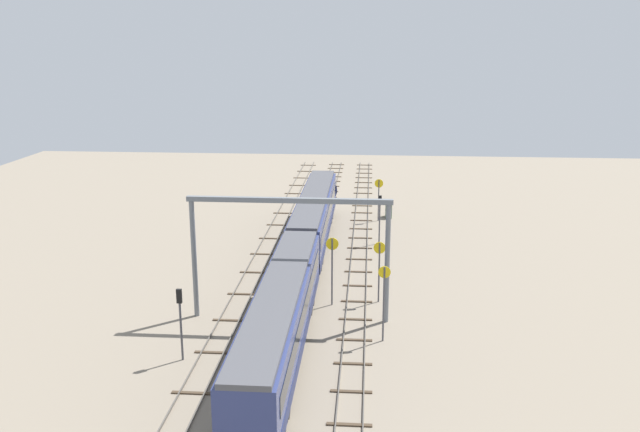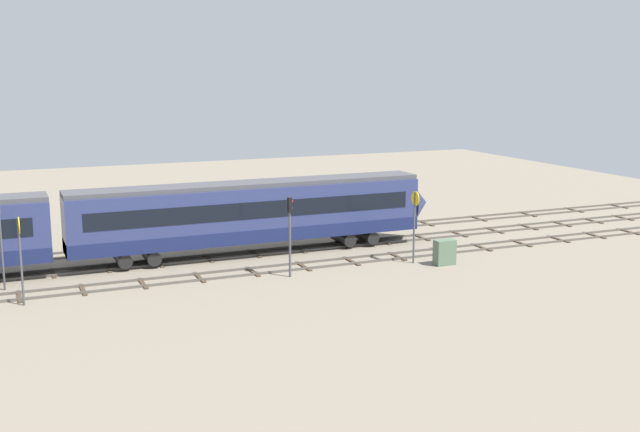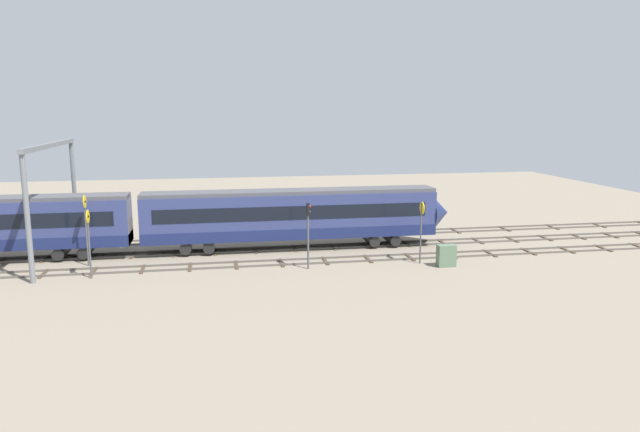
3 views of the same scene
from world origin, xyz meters
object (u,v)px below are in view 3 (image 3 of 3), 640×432
(overhead_gantry, at_px, (52,176))
(speed_sign_distant_end, at_px, (89,234))
(train, at_px, (143,222))
(speed_sign_near_foreground, at_px, (86,220))
(signal_light_trackside_approach, at_px, (308,226))
(relay_cabinet, at_px, (446,256))
(speed_sign_mid_trackside, at_px, (421,223))

(overhead_gantry, xyz_separation_m, speed_sign_distant_end, (3.65, -6.36, -3.30))
(train, height_order, speed_sign_distant_end, train)
(train, relative_size, speed_sign_near_foreground, 9.52)
(train, distance_m, speed_sign_near_foreground, 4.66)
(speed_sign_near_foreground, relative_size, speed_sign_distant_end, 1.11)
(speed_sign_near_foreground, bearing_deg, overhead_gantry, 134.37)
(overhead_gantry, height_order, signal_light_trackside_approach, overhead_gantry)
(speed_sign_near_foreground, xyz_separation_m, relay_cabinet, (26.05, -4.89, -2.63))
(relay_cabinet, bearing_deg, overhead_gantry, 164.99)
(speed_sign_mid_trackside, height_order, relay_cabinet, speed_sign_mid_trackside)
(speed_sign_near_foreground, distance_m, speed_sign_distant_end, 3.64)
(speed_sign_near_foreground, xyz_separation_m, signal_light_trackside_approach, (15.93, -3.72, -0.28))
(overhead_gantry, distance_m, speed_sign_near_foreground, 4.97)
(train, distance_m, overhead_gantry, 7.55)
(speed_sign_mid_trackside, height_order, speed_sign_distant_end, speed_sign_distant_end)
(speed_sign_near_foreground, bearing_deg, signal_light_trackside_approach, -13.15)
(speed_sign_distant_end, relative_size, relay_cabinet, 2.94)
(signal_light_trackside_approach, bearing_deg, overhead_gantry, 160.66)
(train, bearing_deg, speed_sign_distant_end, -115.16)
(train, height_order, speed_sign_mid_trackside, train)
(train, bearing_deg, relay_cabinet, -18.67)
(train, bearing_deg, speed_sign_near_foreground, -144.87)
(speed_sign_near_foreground, relative_size, signal_light_trackside_approach, 1.09)
(speed_sign_distant_end, distance_m, relay_cabinet, 25.33)
(overhead_gantry, xyz_separation_m, relay_cabinet, (28.84, -7.73, -5.60))
(train, bearing_deg, speed_sign_mid_trackside, -17.06)
(speed_sign_mid_trackside, distance_m, relay_cabinet, 3.01)
(train, distance_m, signal_light_trackside_approach, 13.74)
(speed_sign_near_foreground, height_order, speed_sign_mid_trackside, speed_sign_near_foreground)
(speed_sign_near_foreground, xyz_separation_m, speed_sign_distant_end, (0.86, -3.52, -0.33))
(overhead_gantry, relative_size, speed_sign_mid_trackside, 3.05)
(signal_light_trackside_approach, distance_m, relay_cabinet, 10.46)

